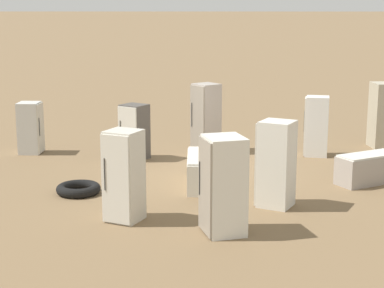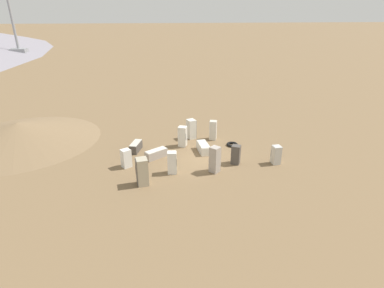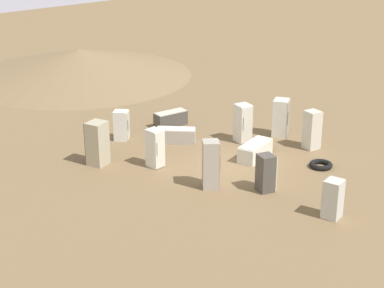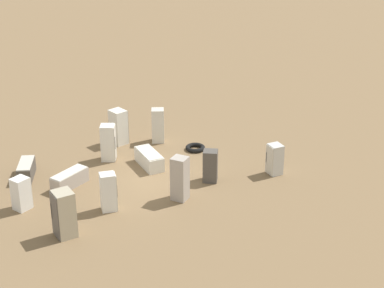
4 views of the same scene
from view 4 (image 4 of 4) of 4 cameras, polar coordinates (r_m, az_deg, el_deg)
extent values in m
plane|color=brown|center=(29.27, -3.56, -3.19)|extent=(1000.00, 1000.00, 0.00)
cube|color=beige|center=(32.84, -3.05, 1.65)|extent=(0.81, 0.80, 1.78)
cube|color=silver|center=(33.13, -3.04, 1.86)|extent=(0.56, 0.28, 1.70)
cylinder|color=#2D2D2D|center=(33.13, -2.67, 2.03)|extent=(0.02, 0.02, 0.62)
cube|color=silver|center=(30.43, -3.84, -1.36)|extent=(0.78, 1.89, 0.69)
cube|color=beige|center=(30.28, -3.85, -0.74)|extent=(0.75, 1.81, 0.04)
cube|color=#4C4742|center=(28.80, 1.64, -1.97)|extent=(0.85, 0.83, 1.49)
cube|color=silver|center=(29.08, 1.69, -1.70)|extent=(0.54, 0.37, 1.44)
cylinder|color=#2D2D2D|center=(29.05, 2.14, -1.57)|extent=(0.02, 0.02, 0.52)
cube|color=white|center=(27.47, -14.96, -4.29)|extent=(0.83, 0.81, 1.42)
cube|color=beige|center=(27.65, -14.42, -4.03)|extent=(0.29, 0.51, 1.36)
cylinder|color=#2D2D2D|center=(27.49, -14.12, -4.00)|extent=(0.02, 0.02, 0.50)
cube|color=#A89E93|center=(27.18, -1.09, -3.09)|extent=(0.87, 0.88, 1.95)
cube|color=gray|center=(27.44, -0.78, -2.81)|extent=(0.41, 0.51, 1.87)
cylinder|color=#2D2D2D|center=(27.33, -0.33, -2.70)|extent=(0.02, 0.02, 0.68)
cube|color=silver|center=(32.79, -6.56, 1.52)|extent=(0.86, 0.94, 1.80)
cube|color=gray|center=(32.98, -6.07, 1.68)|extent=(0.25, 0.73, 1.73)
cylinder|color=#2D2D2D|center=(32.76, -5.75, 1.70)|extent=(0.02, 0.02, 0.63)
cube|color=#A89E93|center=(29.02, -10.82, -3.12)|extent=(1.89, 1.44, 0.66)
cube|color=silver|center=(28.87, -10.88, -2.51)|extent=(1.82, 1.38, 0.04)
cube|color=silver|center=(29.73, 7.39, -1.35)|extent=(0.59, 0.64, 1.45)
cube|color=beige|center=(29.58, 6.89, -1.46)|extent=(0.05, 0.61, 1.39)
cylinder|color=#2D2D2D|center=(29.70, 6.62, -1.18)|extent=(0.02, 0.02, 0.51)
cube|color=#B2A88E|center=(25.10, -11.28, -6.11)|extent=(0.78, 0.85, 1.90)
cube|color=#56514C|center=(25.00, -12.09, -6.32)|extent=(0.11, 0.76, 1.83)
cylinder|color=#2D2D2D|center=(25.18, -12.39, -5.87)|extent=(0.02, 0.02, 0.67)
cube|color=#4C4742|center=(30.25, -14.51, -2.28)|extent=(1.18, 1.77, 0.70)
cube|color=beige|center=(30.09, -14.59, -1.64)|extent=(1.13, 1.70, 0.04)
cube|color=white|center=(26.65, -7.48, -4.25)|extent=(0.70, 0.66, 1.66)
cube|color=silver|center=(26.68, -6.79, -4.17)|extent=(0.14, 0.54, 1.59)
cylinder|color=#2D2D2D|center=(26.48, -6.67, -4.20)|extent=(0.02, 0.02, 0.58)
cube|color=silver|center=(31.04, -7.49, 0.12)|extent=(0.87, 0.86, 1.80)
cube|color=beige|center=(30.99, -6.86, 0.12)|extent=(0.31, 0.57, 1.72)
cylinder|color=#2D2D2D|center=(30.75, -6.86, 0.10)|extent=(0.02, 0.02, 0.63)
torus|color=black|center=(32.14, 0.29, -0.34)|extent=(0.99, 0.99, 0.21)
camera|label=1|loc=(42.21, -11.62, 10.81)|focal=60.00mm
camera|label=2|loc=(6.34, 23.80, -5.13)|focal=28.00mm
camera|label=3|loc=(22.60, 57.60, 6.67)|focal=60.00mm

